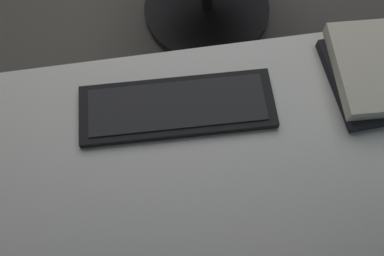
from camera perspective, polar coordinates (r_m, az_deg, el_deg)
desk at (r=0.92m, az=0.47°, el=-10.14°), size 2.06×0.70×0.73m
drawer_pedestal at (r=1.23m, az=-7.24°, el=-15.93°), size 0.40×0.51×0.69m
keyboard_main at (r=0.92m, az=-2.00°, el=2.87°), size 0.43×0.16×0.02m
book_stack_far at (r=1.02m, az=23.26°, el=6.93°), size 0.19×0.25×0.06m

